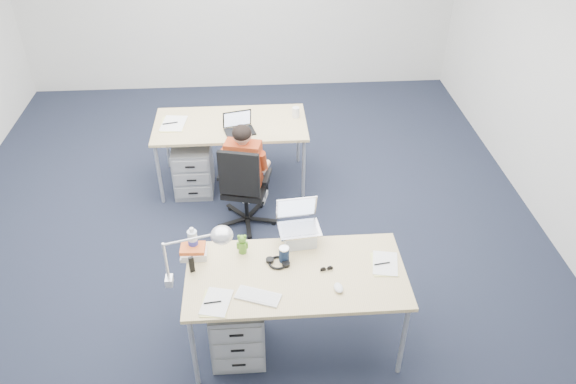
{
  "coord_description": "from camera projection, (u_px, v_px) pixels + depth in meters",
  "views": [
    {
      "loc": [
        0.15,
        -4.24,
        3.58
      ],
      "look_at": [
        0.41,
        -0.45,
        0.85
      ],
      "focal_mm": 35.0,
      "sensor_mm": 36.0,
      "label": 1
    }
  ],
  "objects": [
    {
      "name": "floor",
      "position": [
        243.0,
        237.0,
        5.51
      ],
      "size": [
        7.0,
        7.0,
        0.0
      ],
      "primitive_type": "plane",
      "color": "black",
      "rests_on": "ground"
    },
    {
      "name": "office_chair",
      "position": [
        245.0,
        202.0,
        5.54
      ],
      "size": [
        0.72,
        0.72,
        0.94
      ],
      "rotation": [
        0.0,
        0.0,
        -0.24
      ],
      "color": "black",
      "rests_on": "ground"
    },
    {
      "name": "wireless_keyboard",
      "position": [
        258.0,
        296.0,
        3.87
      ],
      "size": [
        0.33,
        0.23,
        0.02
      ],
      "primitive_type": "cube",
      "rotation": [
        0.0,
        0.0,
        -0.37
      ],
      "color": "white",
      "rests_on": "desk_near"
    },
    {
      "name": "cordless_phone",
      "position": [
        192.0,
        264.0,
        4.04
      ],
      "size": [
        0.04,
        0.03,
        0.13
      ],
      "primitive_type": "cube",
      "rotation": [
        0.0,
        0.0,
        0.4
      ],
      "color": "black",
      "rests_on": "desk_near"
    },
    {
      "name": "desk_near",
      "position": [
        296.0,
        278.0,
        4.09
      ],
      "size": [
        1.6,
        0.8,
        0.73
      ],
      "color": "tan",
      "rests_on": "ground"
    },
    {
      "name": "desk_far",
      "position": [
        231.0,
        127.0,
        5.92
      ],
      "size": [
        1.6,
        0.8,
        0.73
      ],
      "color": "tan",
      "rests_on": "ground"
    },
    {
      "name": "drawer_pedestal_far",
      "position": [
        193.0,
        167.0,
        6.04
      ],
      "size": [
        0.4,
        0.5,
        0.55
      ],
      "primitive_type": "cube",
      "color": "gray",
      "rests_on": "ground"
    },
    {
      "name": "can_koozie",
      "position": [
        284.0,
        254.0,
        4.14
      ],
      "size": [
        0.08,
        0.08,
        0.13
      ],
      "primitive_type": "cylinder",
      "rotation": [
        0.0,
        0.0,
        0.1
      ],
      "color": "#13213D",
      "rests_on": "desk_near"
    },
    {
      "name": "papers_left",
      "position": [
        215.0,
        303.0,
        3.82
      ],
      "size": [
        0.22,
        0.29,
        0.01
      ],
      "primitive_type": "cube",
      "rotation": [
        0.0,
        0.0,
        -0.19
      ],
      "color": "#DDDB7F",
      "rests_on": "desk_near"
    },
    {
      "name": "dark_laptop",
      "position": [
        239.0,
        123.0,
        5.67
      ],
      "size": [
        0.36,
        0.35,
        0.22
      ],
      "primitive_type": null,
      "rotation": [
        0.0,
        0.0,
        0.24
      ],
      "color": "black",
      "rests_on": "desk_far"
    },
    {
      "name": "headphones",
      "position": [
        278.0,
        262.0,
        4.14
      ],
      "size": [
        0.23,
        0.21,
        0.03
      ],
      "primitive_type": null,
      "rotation": [
        0.0,
        0.0,
        -0.41
      ],
      "color": "black",
      "rests_on": "desk_near"
    },
    {
      "name": "bear_figurine",
      "position": [
        242.0,
        244.0,
        4.2
      ],
      "size": [
        0.11,
        0.1,
        0.17
      ],
      "primitive_type": null,
      "rotation": [
        0.0,
        0.0,
        0.4
      ],
      "color": "#36751F",
      "rests_on": "desk_near"
    },
    {
      "name": "far_cup",
      "position": [
        296.0,
        112.0,
        5.98
      ],
      "size": [
        0.1,
        0.1,
        0.11
      ],
      "primitive_type": "cylinder",
      "rotation": [
        0.0,
        0.0,
        -0.39
      ],
      "color": "white",
      "rests_on": "desk_far"
    },
    {
      "name": "water_bottle",
      "position": [
        193.0,
        241.0,
        4.18
      ],
      "size": [
        0.08,
        0.08,
        0.24
      ],
      "primitive_type": "cylinder",
      "rotation": [
        0.0,
        0.0,
        0.1
      ],
      "color": "silver",
      "rests_on": "desk_near"
    },
    {
      "name": "room",
      "position": [
        233.0,
        75.0,
        4.52
      ],
      "size": [
        6.02,
        7.02,
        2.8
      ],
      "color": "silver",
      "rests_on": "ground"
    },
    {
      "name": "desk_lamp",
      "position": [
        188.0,
        256.0,
        3.84
      ],
      "size": [
        0.47,
        0.26,
        0.51
      ],
      "primitive_type": null,
      "rotation": [
        0.0,
        0.0,
        -0.24
      ],
      "color": "silver",
      "rests_on": "desk_near"
    },
    {
      "name": "sunglasses",
      "position": [
        327.0,
        269.0,
        4.08
      ],
      "size": [
        0.11,
        0.06,
        0.02
      ],
      "primitive_type": null,
      "rotation": [
        0.0,
        0.0,
        0.2
      ],
      "color": "black",
      "rests_on": "desk_near"
    },
    {
      "name": "papers_right",
      "position": [
        384.0,
        264.0,
        4.13
      ],
      "size": [
        0.22,
        0.28,
        0.01
      ],
      "primitive_type": "cube",
      "rotation": [
        0.0,
        0.0,
        -0.15
      ],
      "color": "#DDDB7F",
      "rests_on": "desk_near"
    },
    {
      "name": "drawer_pedestal_near",
      "position": [
        238.0,
        323.0,
        4.27
      ],
      "size": [
        0.4,
        0.5,
        0.55
      ],
      "primitive_type": "cube",
      "color": "gray",
      "rests_on": "ground"
    },
    {
      "name": "computer_mouse",
      "position": [
        338.0,
        288.0,
        3.92
      ],
      "size": [
        0.08,
        0.11,
        0.04
      ],
      "primitive_type": "ellipsoid",
      "rotation": [
        0.0,
        0.0,
        0.13
      ],
      "color": "white",
      "rests_on": "desk_near"
    },
    {
      "name": "far_papers",
      "position": [
        172.0,
        124.0,
        5.87
      ],
      "size": [
        0.26,
        0.35,
        0.01
      ],
      "primitive_type": "cube",
      "rotation": [
        0.0,
        0.0,
        -0.08
      ],
      "color": "white",
      "rests_on": "desk_far"
    },
    {
      "name": "seated_person",
      "position": [
        247.0,
        169.0,
        5.5
      ],
      "size": [
        0.42,
        0.64,
        1.1
      ],
      "rotation": [
        0.0,
        0.0,
        -0.25
      ],
      "color": "#A43817",
      "rests_on": "ground"
    },
    {
      "name": "book_stack",
      "position": [
        194.0,
        252.0,
        4.19
      ],
      "size": [
        0.24,
        0.21,
        0.09
      ],
      "primitive_type": "cube",
      "rotation": [
        0.0,
        0.0,
        -0.37
      ],
      "color": "silver",
      "rests_on": "desk_near"
    },
    {
      "name": "silver_laptop",
      "position": [
        299.0,
        225.0,
        4.25
      ],
      "size": [
        0.34,
        0.28,
        0.33
      ],
      "primitive_type": null,
      "rotation": [
        0.0,
        0.0,
        0.1
      ],
      "color": "silver",
      "rests_on": "desk_near"
    }
  ]
}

